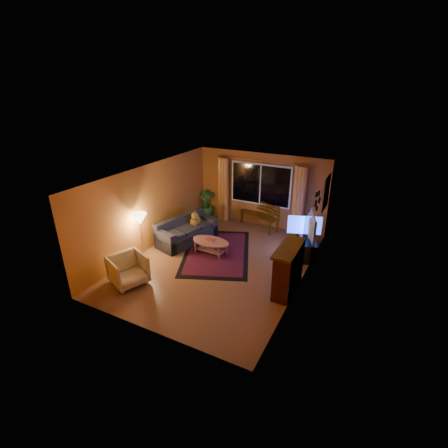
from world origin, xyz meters
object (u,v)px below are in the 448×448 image
at_px(bench, 259,221).
at_px(tv_console, 306,245).
at_px(armchair, 128,269).
at_px(coffee_table, 211,247).
at_px(sofa, 187,231).
at_px(floor_lamp, 142,237).

distance_m(bench, tv_console, 2.22).
height_order(armchair, tv_console, armchair).
height_order(bench, coffee_table, bench).
relative_size(sofa, armchair, 2.30).
relative_size(floor_lamp, coffee_table, 1.17).
xyz_separation_m(bench, sofa, (-1.56, -2.07, 0.16)).
bearing_deg(armchair, tv_console, -22.01).
bearing_deg(sofa, coffee_table, -1.97).
height_order(sofa, tv_console, sofa).
xyz_separation_m(armchair, coffee_table, (1.06, 2.24, -0.20)).
height_order(sofa, armchair, armchair).
relative_size(sofa, floor_lamp, 1.41).
relative_size(bench, sofa, 0.79).
bearing_deg(coffee_table, tv_console, 27.32).
bearing_deg(floor_lamp, armchair, -66.42).
xyz_separation_m(bench, tv_console, (1.91, -1.14, 0.05)).
distance_m(bench, sofa, 2.60).
bearing_deg(tv_console, sofa, 175.30).
bearing_deg(tv_console, bench, 129.36).
distance_m(sofa, coffee_table, 1.09).
bearing_deg(tv_console, floor_lamp, -168.93).
distance_m(armchair, coffee_table, 2.48).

